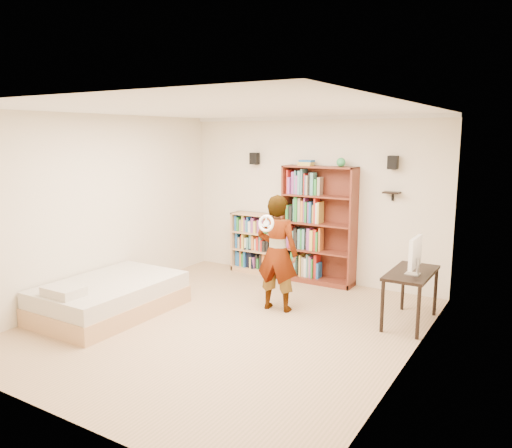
% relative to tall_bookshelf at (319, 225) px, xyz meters
% --- Properties ---
extents(ground, '(4.50, 5.00, 0.01)m').
position_rel_tall_bookshelf_xyz_m(ground, '(-0.21, -2.32, -0.96)').
color(ground, tan).
rests_on(ground, ground).
extents(room_shell, '(4.52, 5.02, 2.71)m').
position_rel_tall_bookshelf_xyz_m(room_shell, '(-0.21, -2.32, 0.81)').
color(room_shell, beige).
rests_on(room_shell, ground).
extents(crown_molding, '(4.50, 5.00, 0.06)m').
position_rel_tall_bookshelf_xyz_m(crown_molding, '(-0.21, -2.32, 1.71)').
color(crown_molding, silver).
rests_on(crown_molding, room_shell).
extents(speaker_left, '(0.14, 0.12, 0.20)m').
position_rel_tall_bookshelf_xyz_m(speaker_left, '(-1.26, 0.08, 1.04)').
color(speaker_left, black).
rests_on(speaker_left, room_shell).
extents(speaker_right, '(0.14, 0.12, 0.20)m').
position_rel_tall_bookshelf_xyz_m(speaker_right, '(1.14, 0.08, 1.04)').
color(speaker_right, black).
rests_on(speaker_right, room_shell).
extents(wall_shelf, '(0.25, 0.16, 0.02)m').
position_rel_tall_bookshelf_xyz_m(wall_shelf, '(1.14, 0.09, 0.59)').
color(wall_shelf, black).
rests_on(wall_shelf, room_shell).
extents(tall_bookshelf, '(1.21, 0.35, 1.91)m').
position_rel_tall_bookshelf_xyz_m(tall_bookshelf, '(0.00, 0.00, 0.00)').
color(tall_bookshelf, maroon).
rests_on(tall_bookshelf, ground).
extents(low_bookshelf, '(0.84, 0.31, 1.05)m').
position_rel_tall_bookshelf_xyz_m(low_bookshelf, '(-1.22, 0.02, -0.43)').
color(low_bookshelf, tan).
rests_on(low_bookshelf, ground).
extents(computer_desk, '(0.51, 1.01, 0.69)m').
position_rel_tall_bookshelf_xyz_m(computer_desk, '(1.76, -1.05, -0.61)').
color(computer_desk, black).
rests_on(computer_desk, ground).
extents(imac, '(0.14, 0.48, 0.48)m').
position_rel_tall_bookshelf_xyz_m(imac, '(1.81, -1.19, -0.03)').
color(imac, white).
rests_on(imac, computer_desk).
extents(daybed, '(1.25, 1.93, 0.57)m').
position_rel_tall_bookshelf_xyz_m(daybed, '(-1.82, -2.79, -0.67)').
color(daybed, beige).
rests_on(daybed, ground).
extents(person, '(0.63, 0.45, 1.61)m').
position_rel_tall_bookshelf_xyz_m(person, '(0.05, -1.48, -0.15)').
color(person, black).
rests_on(person, ground).
extents(wii_wheel, '(0.23, 0.09, 0.23)m').
position_rel_tall_bookshelf_xyz_m(wii_wheel, '(0.05, -1.78, 0.31)').
color(wii_wheel, white).
rests_on(wii_wheel, person).
extents(navy_bag, '(0.36, 0.29, 0.42)m').
position_rel_tall_bookshelf_xyz_m(navy_bag, '(-1.33, 0.03, -0.75)').
color(navy_bag, black).
rests_on(navy_bag, ground).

